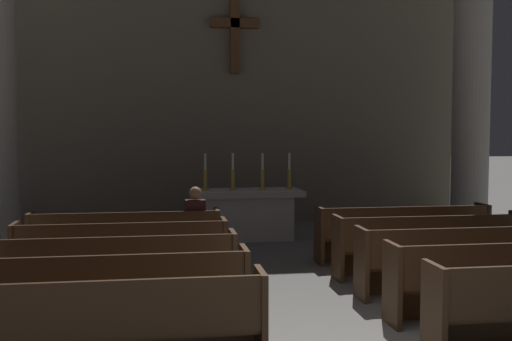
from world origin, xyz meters
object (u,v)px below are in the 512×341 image
object	(u,v)px
pew_left_row_5	(126,241)
lone_worshipper	(195,225)
pew_right_row_3	(465,260)
altar	(248,213)
pew_right_row_4	(431,245)
pew_right_row_5	(403,233)
column_right_second	(472,74)
candlestick_inner_left	(233,178)
pew_left_row_2	(110,296)
pew_left_row_4	(122,254)
candlestick_outer_right	(289,177)
pew_left_row_1	(101,328)
pew_left_row_3	(117,272)
candlestick_inner_right	(262,178)
candlestick_outer_left	(205,178)
pew_right_row_2	(511,280)

from	to	relation	value
pew_left_row_5	lone_worshipper	distance (m)	1.12
pew_right_row_3	altar	distance (m)	5.22
pew_right_row_4	pew_right_row_5	world-z (taller)	same
pew_right_row_3	column_right_second	distance (m)	6.09
candlestick_inner_left	pew_left_row_2	bearing A→B (deg)	-109.00
pew_right_row_4	pew_left_row_4	bearing A→B (deg)	180.00
pew_right_row_3	candlestick_outer_right	world-z (taller)	candlestick_outer_right
pew_left_row_1	pew_left_row_2	xyz separation A→B (m)	(0.00, 1.11, 0.00)
pew_left_row_3	column_right_second	bearing A→B (deg)	33.81
candlestick_outer_right	pew_left_row_4	bearing A→B (deg)	-131.33
pew_left_row_3	candlestick_inner_right	distance (m)	5.41
pew_right_row_3	candlestick_inner_left	bearing A→B (deg)	118.98
pew_left_row_3	pew_left_row_4	distance (m)	1.11
candlestick_inner_left	pew_right_row_3	bearing A→B (deg)	-61.02
lone_worshipper	column_right_second	bearing A→B (deg)	22.54
pew_left_row_4	lone_worshipper	world-z (taller)	lone_worshipper
pew_left_row_2	lone_worshipper	distance (m)	3.55
pew_right_row_5	lone_worshipper	xyz separation A→B (m)	(-3.49, 0.04, 0.22)
pew_left_row_5	candlestick_inner_right	world-z (taller)	candlestick_inner_right
pew_right_row_3	altar	xyz separation A→B (m)	(-2.29, 4.68, 0.06)
pew_left_row_1	pew_right_row_5	world-z (taller)	same
candlestick_outer_left	candlestick_inner_right	world-z (taller)	same
pew_left_row_5	pew_right_row_2	size ratio (longest dim) A/B	1.00
pew_left_row_1	altar	bearing A→B (deg)	71.61
pew_left_row_3	pew_right_row_2	bearing A→B (deg)	-13.59
pew_left_row_4	candlestick_inner_left	bearing A→B (deg)	60.85
pew_left_row_2	pew_left_row_5	size ratio (longest dim) A/B	1.00
pew_left_row_4	candlestick_inner_right	world-z (taller)	candlestick_inner_right
pew_left_row_5	lone_worshipper	size ratio (longest dim) A/B	2.23
column_right_second	candlestick_outer_right	size ratio (longest dim) A/B	9.47
pew_left_row_5	lone_worshipper	bearing A→B (deg)	1.96
pew_right_row_3	candlestick_outer_left	world-z (taller)	candlestick_outer_left
lone_worshipper	pew_right_row_4	bearing A→B (deg)	-18.19
pew_left_row_4	pew_left_row_1	bearing A→B (deg)	-90.00
pew_left_row_3	candlestick_outer_right	xyz separation A→B (m)	(3.14, 4.68, 0.77)
pew_left_row_3	lone_worshipper	distance (m)	2.52
altar	candlestick_inner_left	distance (m)	0.77
pew_left_row_1	altar	world-z (taller)	altar
pew_left_row_4	candlestick_inner_left	xyz separation A→B (m)	(1.99, 3.57, 0.77)
pew_right_row_5	candlestick_inner_left	world-z (taller)	candlestick_inner_left
pew_left_row_3	candlestick_outer_left	distance (m)	4.96
pew_right_row_4	altar	size ratio (longest dim) A/B	1.34
pew_left_row_3	candlestick_inner_left	size ratio (longest dim) A/B	4.02
pew_right_row_2	lone_worshipper	distance (m)	4.85
pew_right_row_3	altar	bearing A→B (deg)	116.09
pew_right_row_4	lone_worshipper	xyz separation A→B (m)	(-3.49, 1.15, 0.22)
pew_left_row_5	pew_left_row_1	bearing A→B (deg)	-90.00
pew_left_row_3	pew_right_row_3	bearing A→B (deg)	0.00
pew_left_row_4	candlestick_outer_left	size ratio (longest dim) A/B	4.02
altar	candlestick_outer_right	xyz separation A→B (m)	(0.85, 0.00, 0.71)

